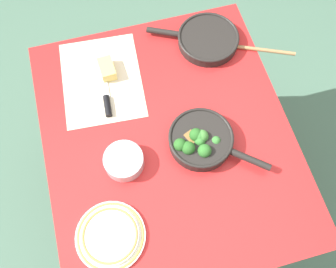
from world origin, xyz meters
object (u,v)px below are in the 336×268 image
(skillet_broccoli, at_px, (201,140))
(skillet_eggs, at_px, (207,39))
(wooden_spoon, at_px, (239,47))
(grater_knife, at_px, (106,97))
(cheese_block, at_px, (107,69))
(prep_bowl_steel, at_px, (124,161))
(dinner_plate_stack, at_px, (110,236))

(skillet_broccoli, relative_size, skillet_eggs, 0.90)
(wooden_spoon, bearing_deg, grater_knife, 32.86)
(wooden_spoon, distance_m, grater_knife, 0.57)
(skillet_eggs, relative_size, cheese_block, 3.80)
(grater_knife, relative_size, prep_bowl_steel, 1.70)
(skillet_broccoli, xyz_separation_m, grater_knife, (-0.27, -0.29, -0.02))
(skillet_broccoli, height_order, grater_knife, skillet_broccoli)
(wooden_spoon, xyz_separation_m, grater_knife, (0.09, -0.56, 0.00))
(skillet_eggs, xyz_separation_m, wooden_spoon, (0.06, 0.12, -0.02))
(skillet_eggs, bearing_deg, skillet_broccoli, 95.17)
(cheese_block, xyz_separation_m, dinner_plate_stack, (0.62, -0.12, -0.01))
(wooden_spoon, relative_size, grater_knife, 1.46)
(cheese_block, bearing_deg, grater_knife, -14.10)
(skillet_eggs, xyz_separation_m, cheese_block, (0.03, -0.42, -0.00))
(skillet_broccoli, distance_m, prep_bowl_steel, 0.28)
(cheese_block, xyz_separation_m, prep_bowl_steel, (0.39, -0.02, 0.00))
(skillet_eggs, height_order, dinner_plate_stack, skillet_eggs)
(skillet_eggs, relative_size, prep_bowl_steel, 2.57)
(skillet_broccoli, relative_size, cheese_block, 3.42)
(grater_knife, bearing_deg, prep_bowl_steel, -174.11)
(skillet_eggs, distance_m, dinner_plate_stack, 0.85)
(wooden_spoon, xyz_separation_m, prep_bowl_steel, (0.36, -0.56, 0.02))
(skillet_eggs, relative_size, wooden_spoon, 1.03)
(skillet_broccoli, height_order, wooden_spoon, skillet_broccoli)
(skillet_broccoli, bearing_deg, prep_bowl_steel, -139.25)
(wooden_spoon, relative_size, cheese_block, 3.67)
(skillet_broccoli, height_order, skillet_eggs, skillet_broccoli)
(wooden_spoon, height_order, grater_knife, grater_knife)
(dinner_plate_stack, relative_size, prep_bowl_steel, 1.66)
(skillet_eggs, relative_size, grater_knife, 1.51)
(cheese_block, distance_m, prep_bowl_steel, 0.39)
(grater_knife, bearing_deg, wooden_spoon, -77.17)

